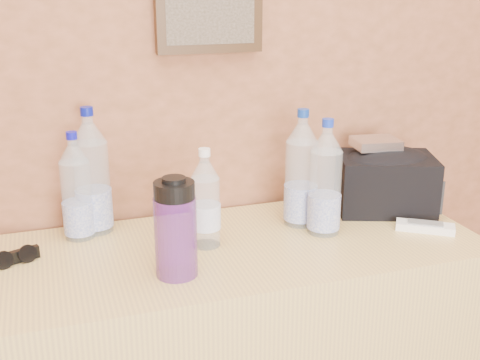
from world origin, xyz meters
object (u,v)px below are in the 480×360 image
pet_large_c (301,174)px  pet_large_d (325,184)px  nalgene_bottle (176,228)px  pet_large_b (92,178)px  foil_packet (376,143)px  toiletry_bag (386,180)px  pet_small (205,204)px  sunglasses (14,257)px  pet_large_a (77,192)px  ac_remote (425,227)px

pet_large_c → pet_large_d: size_ratio=1.04×
pet_large_d → nalgene_bottle: size_ratio=1.32×
pet_large_d → pet_large_b: bearing=160.5°
pet_large_b → foil_packet: pet_large_b is taller
toiletry_bag → foil_packet: (-0.03, 0.03, 0.11)m
pet_large_c → pet_small: (-0.30, -0.06, -0.03)m
pet_large_d → sunglasses: bearing=175.5°
pet_large_a → nalgene_bottle: pet_large_a is taller
pet_large_b → pet_large_d: bearing=-19.5°
toiletry_bag → foil_packet: bearing=151.0°
pet_small → sunglasses: size_ratio=2.12×
sunglasses → ac_remote: (1.08, -0.15, -0.01)m
pet_large_b → pet_large_c: size_ratio=1.05×
pet_large_c → pet_large_d: pet_large_c is taller
sunglasses → ac_remote: size_ratio=0.79×
pet_large_b → foil_packet: (0.82, -0.08, 0.05)m
ac_remote → pet_large_a: bearing=-161.5°
pet_large_b → sunglasses: size_ratio=2.82×
pet_large_d → pet_small: (-0.33, 0.02, -0.03)m
nalgene_bottle → foil_packet: (0.67, 0.25, 0.08)m
nalgene_bottle → toiletry_bag: size_ratio=0.87×
pet_large_b → toiletry_bag: 0.86m
sunglasses → ac_remote: sunglasses is taller
pet_large_b → nalgene_bottle: pet_large_b is taller
pet_large_d → toiletry_bag: (0.25, 0.10, -0.05)m
sunglasses → toiletry_bag: bearing=-18.5°
pet_large_a → pet_large_b: size_ratio=0.84×
pet_large_a → pet_large_c: (0.61, -0.10, 0.02)m
pet_large_d → nalgene_bottle: (-0.44, -0.12, -0.02)m
pet_large_d → sunglasses: (-0.81, 0.06, -0.13)m
pet_small → toiletry_bag: pet_small is taller
pet_large_d → sunglasses: size_ratio=2.58×
ac_remote → foil_packet: 0.29m
pet_large_b → pet_small: size_ratio=1.33×
pet_large_b → pet_large_d: size_ratio=1.09×
pet_large_c → nalgene_bottle: (-0.41, -0.20, -0.03)m
ac_remote → pet_large_b: bearing=-164.1°
ac_remote → toiletry_bag: (-0.02, 0.18, 0.08)m
pet_large_d → foil_packet: pet_large_d is taller
pet_large_a → sunglasses: (-0.17, -0.12, -0.11)m
pet_large_c → pet_large_d: (0.04, -0.08, -0.01)m
pet_large_a → foil_packet: bearing=-3.3°
pet_large_c → ac_remote: bearing=-27.6°
ac_remote → toiletry_bag: toiletry_bag is taller
nalgene_bottle → pet_large_c: bearing=26.3°
pet_large_d → foil_packet: (0.23, 0.13, 0.06)m
pet_large_b → foil_packet: size_ratio=2.68×
pet_large_a → nalgene_bottle: bearing=-56.3°
pet_large_c → pet_small: bearing=-168.6°
pet_large_d → nalgene_bottle: pet_large_d is taller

